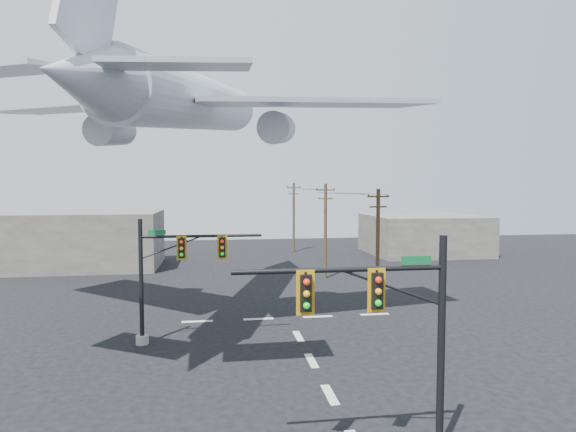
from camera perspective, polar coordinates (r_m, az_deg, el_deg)
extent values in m
plane|color=black|center=(21.74, 4.98, -20.36)|extent=(120.00, 120.00, 0.00)
cube|color=beige|center=(21.73, 4.98, -20.34)|extent=(0.40, 2.00, 0.01)
cube|color=beige|center=(25.36, 2.80, -16.75)|extent=(0.40, 2.00, 0.01)
cube|color=beige|center=(29.08, 1.23, -14.05)|extent=(0.40, 2.00, 0.01)
cube|color=beige|center=(32.57, -10.71, -12.17)|extent=(2.00, 0.40, 0.01)
cube|color=beige|center=(32.64, -3.51, -12.08)|extent=(2.00, 0.40, 0.01)
cube|color=beige|center=(33.21, 3.53, -11.81)|extent=(2.00, 0.40, 0.01)
cube|color=beige|center=(34.23, 10.23, -11.39)|extent=(2.00, 0.40, 0.01)
cylinder|color=black|center=(16.96, 17.70, -14.44)|extent=(0.25, 0.25, 7.24)
cylinder|color=black|center=(15.17, 6.22, -6.36)|extent=(6.79, 0.17, 0.17)
cylinder|color=black|center=(15.80, 12.24, -8.31)|extent=(3.61, 0.08, 0.08)
cube|color=black|center=(15.47, 10.45, -8.66)|extent=(0.35, 0.31, 1.14)
cube|color=#C7890B|center=(15.49, 10.43, -8.64)|extent=(0.57, 0.04, 1.40)
sphere|color=red|center=(15.24, 10.69, -7.46)|extent=(0.21, 0.21, 0.21)
sphere|color=orange|center=(15.31, 10.67, -8.79)|extent=(0.21, 0.21, 0.21)
sphere|color=#0CC514|center=(15.39, 10.65, -10.11)|extent=(0.21, 0.21, 0.21)
cube|color=black|center=(14.91, 2.09, -9.07)|extent=(0.35, 0.31, 1.14)
cube|color=#C7890B|center=(14.93, 2.08, -9.05)|extent=(0.57, 0.04, 1.40)
sphere|color=red|center=(14.67, 2.22, -7.84)|extent=(0.21, 0.21, 0.21)
sphere|color=orange|center=(14.74, 2.22, -9.21)|extent=(0.21, 0.21, 0.21)
sphere|color=#0CC514|center=(14.83, 2.21, -10.58)|extent=(0.21, 0.21, 0.21)
cube|color=#0C5A2A|center=(15.87, 14.96, -5.07)|extent=(0.98, 0.04, 0.27)
cylinder|color=gray|center=(28.85, -16.89, -13.85)|extent=(0.70, 0.70, 0.50)
cylinder|color=black|center=(28.06, -17.01, -7.49)|extent=(0.24, 0.24, 7.01)
cylinder|color=black|center=(27.38, -10.16, -2.36)|extent=(6.69, 0.16, 0.16)
cylinder|color=black|center=(27.55, -13.63, -3.62)|extent=(3.55, 0.08, 0.08)
cube|color=black|center=(27.36, -12.50, -3.72)|extent=(0.34, 0.30, 1.10)
cube|color=#C7890B|center=(27.38, -12.49, -3.72)|extent=(0.55, 0.04, 1.35)
sphere|color=red|center=(27.15, -12.53, -3.03)|extent=(0.20, 0.20, 0.20)
sphere|color=orange|center=(27.20, -12.52, -3.77)|extent=(0.20, 0.20, 0.20)
sphere|color=#0CC514|center=(27.24, -12.51, -4.50)|extent=(0.20, 0.20, 0.20)
cube|color=black|center=(27.29, -7.81, -3.69)|extent=(0.34, 0.30, 1.10)
cube|color=#C7890B|center=(27.31, -7.81, -3.68)|extent=(0.55, 0.04, 1.35)
sphere|color=red|center=(27.08, -7.81, -3.00)|extent=(0.20, 0.20, 0.20)
sphere|color=orange|center=(27.12, -7.81, -3.73)|extent=(0.20, 0.20, 0.20)
sphere|color=#0CC514|center=(27.17, -7.80, -4.47)|extent=(0.20, 0.20, 0.20)
cube|color=#0C5A2A|center=(27.48, -15.27, -1.88)|extent=(0.95, 0.04, 0.26)
cylinder|color=#4D3821|center=(36.59, 10.59, -3.57)|extent=(0.29, 0.29, 8.61)
cube|color=#4D3821|center=(36.32, 10.65, 2.28)|extent=(1.73, 0.26, 0.11)
cube|color=#4D3821|center=(36.34, 10.64, 1.08)|extent=(1.34, 0.22, 0.11)
cylinder|color=black|center=(36.02, 9.54, 2.44)|extent=(0.10, 0.10, 0.11)
cylinder|color=black|center=(36.32, 10.66, 2.44)|extent=(0.10, 0.10, 0.11)
cylinder|color=black|center=(36.63, 11.75, 2.43)|extent=(0.10, 0.10, 0.11)
cylinder|color=#4D3821|center=(46.01, 4.46, -1.79)|extent=(0.30, 0.30, 9.04)
cube|color=#4D3821|center=(45.81, 4.48, 3.09)|extent=(1.79, 0.64, 0.12)
cube|color=#4D3821|center=(45.82, 4.47, 2.07)|extent=(1.40, 0.52, 0.12)
cylinder|color=black|center=(45.87, 3.47, 3.22)|extent=(0.10, 0.10, 0.12)
cylinder|color=black|center=(45.81, 4.48, 3.21)|extent=(0.10, 0.10, 0.12)
cylinder|color=black|center=(45.76, 5.50, 3.21)|extent=(0.10, 0.10, 0.12)
cylinder|color=#4D3821|center=(64.33, 0.68, -0.16)|extent=(0.32, 0.32, 9.24)
cube|color=#4D3821|center=(64.19, 0.68, 3.39)|extent=(1.79, 0.84, 0.13)
cube|color=#4D3821|center=(64.20, 0.68, 2.64)|extent=(1.41, 0.68, 0.13)
cylinder|color=black|center=(64.40, -0.04, 3.49)|extent=(0.11, 0.11, 0.13)
cylinder|color=black|center=(64.19, 0.68, 3.49)|extent=(0.11, 0.11, 0.13)
cylinder|color=black|center=(64.00, 1.42, 3.49)|extent=(0.11, 0.11, 0.13)
cylinder|color=black|center=(40.80, 6.14, 2.67)|extent=(1.73, 10.34, 0.03)
cylinder|color=black|center=(54.83, 1.41, 3.22)|extent=(0.14, 18.73, 0.03)
cylinder|color=black|center=(41.22, 8.27, 2.66)|extent=(1.63, 10.34, 0.03)
cylinder|color=black|center=(55.13, 3.11, 3.21)|extent=(0.08, 18.73, 0.03)
cylinder|color=#B2B7BF|center=(33.56, -11.10, 13.16)|extent=(9.58, 23.28, 6.00)
cone|color=#B2B7BF|center=(47.06, -5.78, 12.21)|extent=(4.93, 6.20, 4.14)
cone|color=#B2B7BF|center=(20.72, -23.40, 14.88)|extent=(4.57, 6.07, 3.78)
cube|color=#B2B7BF|center=(35.45, -24.75, 11.55)|extent=(14.57, 13.43, 0.82)
cube|color=#B2B7BF|center=(30.46, 3.06, 13.25)|extent=(15.41, 7.54, 0.82)
cylinder|color=#B2B7BF|center=(35.05, -20.28, 9.50)|extent=(2.98, 4.23, 2.41)
cylinder|color=#B2B7BF|center=(31.60, -1.31, 10.39)|extent=(2.98, 4.23, 2.41)
cube|color=#B2B7BF|center=(23.27, -30.69, 14.69)|extent=(6.17, 5.02, 0.46)
cube|color=#B2B7BF|center=(19.86, -13.02, 17.12)|extent=(5.69, 2.53, 0.46)
cube|color=slate|center=(56.75, -24.06, -2.62)|extent=(18.00, 10.00, 6.00)
cube|color=slate|center=(65.33, 15.74, -2.10)|extent=(14.00, 12.00, 5.00)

